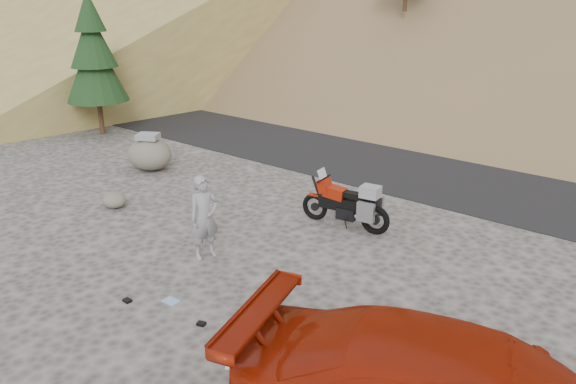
{
  "coord_description": "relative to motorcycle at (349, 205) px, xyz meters",
  "views": [
    {
      "loc": [
        7.1,
        -6.77,
        5.15
      ],
      "look_at": [
        -0.03,
        1.93,
        1.0
      ],
      "focal_mm": 35.0,
      "sensor_mm": 36.0,
      "label": 1
    }
  ],
  "objects": [
    {
      "name": "gear_blue_mat",
      "position": [
        2.15,
        -3.61,
        -0.47
      ],
      "size": [
        0.43,
        0.28,
        0.16
      ],
      "primitive_type": "cylinder",
      "rotation": [
        0.0,
        1.57,
        0.33
      ],
      "color": "#19489A",
      "rests_on": "ground"
    },
    {
      "name": "man",
      "position": [
        -1.4,
        -3.04,
        -0.55
      ],
      "size": [
        0.57,
        0.71,
        1.71
      ],
      "primitive_type": "imported",
      "rotation": [
        0.0,
        0.0,
        1.29
      ],
      "color": "gray",
      "rests_on": "ground"
    },
    {
      "name": "motorcycle",
      "position": [
        0.0,
        0.0,
        0.0
      ],
      "size": [
        2.16,
        0.8,
        1.29
      ],
      "rotation": [
        0.0,
        0.0,
        0.14
      ],
      "color": "black",
      "rests_on": "ground"
    },
    {
      "name": "small_rock",
      "position": [
        -5.14,
        -2.63,
        -0.37
      ],
      "size": [
        0.71,
        0.67,
        0.37
      ],
      "rotation": [
        0.0,
        0.0,
        -0.21
      ],
      "color": "#555049",
      "rests_on": "ground"
    },
    {
      "name": "gear_blue_cloth",
      "position": [
        -0.61,
        -4.62,
        -0.55
      ],
      "size": [
        0.29,
        0.22,
        0.01
      ],
      "primitive_type": "cube",
      "rotation": [
        0.0,
        0.0,
        0.04
      ],
      "color": "#85A0CF",
      "rests_on": "ground"
    },
    {
      "name": "boulder",
      "position": [
        -6.93,
        -0.15,
        -0.07
      ],
      "size": [
        1.73,
        1.6,
        1.1
      ],
      "rotation": [
        0.0,
        0.0,
        0.33
      ],
      "color": "#555049",
      "rests_on": "ground"
    },
    {
      "name": "ground",
      "position": [
        -0.77,
        -3.1,
        -0.55
      ],
      "size": [
        140.0,
        140.0,
        0.0
      ],
      "primitive_type": "plane",
      "color": "#403D3B",
      "rests_on": "ground"
    },
    {
      "name": "gear_bottle",
      "position": [
        2.61,
        -4.08,
        -0.44
      ],
      "size": [
        0.1,
        0.1,
        0.22
      ],
      "primitive_type": "cylinder",
      "rotation": [
        0.0,
        0.0,
        -0.32
      ],
      "color": "#19489A",
      "rests_on": "ground"
    },
    {
      "name": "conifer_verge",
      "position": [
        -11.77,
        1.4,
        2.34
      ],
      "size": [
        2.2,
        2.2,
        5.04
      ],
      "color": "#3A2415",
      "rests_on": "ground"
    },
    {
      "name": "gear_white_cloth",
      "position": [
        1.53,
        -5.02,
        -0.54
      ],
      "size": [
        0.61,
        0.6,
        0.02
      ],
      "primitive_type": "cube",
      "rotation": [
        0.0,
        0.0,
        0.53
      ],
      "color": "white",
      "rests_on": "ground"
    },
    {
      "name": "gear_glove_a",
      "position": [
        -1.19,
        -5.1,
        -0.53
      ],
      "size": [
        0.15,
        0.11,
        0.04
      ],
      "primitive_type": "cube",
      "rotation": [
        0.0,
        0.0,
        -0.04
      ],
      "color": "black",
      "rests_on": "ground"
    },
    {
      "name": "gear_funnel",
      "position": [
        1.33,
        -4.51,
        -0.46
      ],
      "size": [
        0.15,
        0.15,
        0.19
      ],
      "primitive_type": "cone",
      "rotation": [
        0.0,
        0.0,
        0.02
      ],
      "color": "red",
      "rests_on": "ground"
    },
    {
      "name": "road",
      "position": [
        -0.77,
        5.9,
        -0.55
      ],
      "size": [
        120.0,
        7.0,
        0.05
      ],
      "primitive_type": "cube",
      "color": "black",
      "rests_on": "ground"
    },
    {
      "name": "gear_glove_b",
      "position": [
        0.34,
        -4.77,
        -0.53
      ],
      "size": [
        0.16,
        0.14,
        0.05
      ],
      "primitive_type": "cube",
      "rotation": [
        0.0,
        0.0,
        0.29
      ],
      "color": "black",
      "rests_on": "ground"
    }
  ]
}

